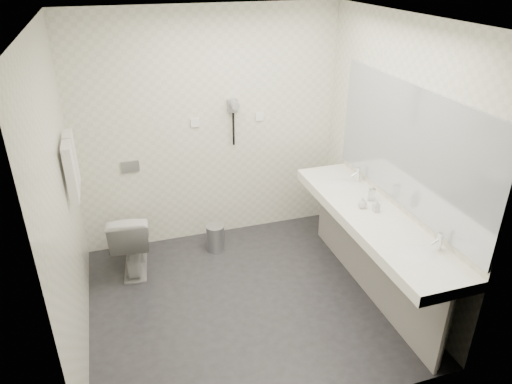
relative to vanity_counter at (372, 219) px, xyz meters
name	(u,v)px	position (x,y,z in m)	size (l,w,h in m)	color
floor	(246,301)	(-1.12, 0.20, -0.80)	(2.80, 2.80, 0.00)	#25252A
ceiling	(242,19)	(-1.12, 0.20, 1.70)	(2.80, 2.80, 0.00)	white
wall_back	(209,130)	(-1.12, 1.50, 0.45)	(2.80, 2.80, 0.00)	white
wall_front	(306,271)	(-1.12, -1.10, 0.45)	(2.80, 2.80, 0.00)	white
wall_left	(62,205)	(-2.52, 0.20, 0.45)	(2.60, 2.60, 0.00)	white
wall_right	(394,160)	(0.27, 0.20, 0.45)	(2.60, 2.60, 0.00)	white
vanity_counter	(372,219)	(0.00, 0.00, 0.00)	(0.55, 2.20, 0.10)	white
vanity_panel	(370,258)	(0.02, 0.00, -0.42)	(0.03, 2.15, 0.75)	gray
vanity_post_near	(444,334)	(0.05, -1.04, -0.42)	(0.06, 0.06, 0.75)	silver
vanity_post_far	(325,207)	(0.05, 1.04, -0.42)	(0.06, 0.06, 0.75)	silver
mirror	(408,148)	(0.26, 0.00, 0.65)	(0.02, 2.20, 1.05)	#B2BCC6
basin_near	(416,255)	(0.00, -0.65, 0.04)	(0.40, 0.31, 0.05)	white
basin_far	(340,185)	(0.00, 0.65, 0.04)	(0.40, 0.31, 0.05)	white
faucet_near	(440,241)	(0.19, -0.65, 0.12)	(0.04, 0.04, 0.15)	silver
faucet_far	(358,175)	(0.19, 0.65, 0.12)	(0.04, 0.04, 0.15)	silver
soap_bottle_a	(376,206)	(0.05, 0.04, 0.11)	(0.05, 0.05, 0.12)	silver
soap_bottle_b	(363,203)	(-0.03, 0.14, 0.10)	(0.08, 0.08, 0.10)	silver
glass_left	(372,195)	(0.12, 0.24, 0.11)	(0.06, 0.06, 0.12)	silver
toilet	(131,239)	(-2.06, 1.06, -0.45)	(0.39, 0.68, 0.69)	white
flush_plate	(130,167)	(-1.98, 1.49, 0.15)	(0.18, 0.02, 0.12)	#B2B5BA
pedal_bin	(216,238)	(-1.19, 1.14, -0.66)	(0.20, 0.20, 0.28)	#B2B5BA
bin_lid	(215,227)	(-1.19, 1.14, -0.52)	(0.20, 0.20, 0.01)	#B2B5BA
towel_rail	(65,141)	(-2.47, 0.75, 0.75)	(0.02, 0.02, 0.62)	silver
towel_near	(71,172)	(-2.46, 0.61, 0.53)	(0.07, 0.24, 0.48)	silver
towel_far	(72,159)	(-2.46, 0.89, 0.53)	(0.07, 0.24, 0.48)	silver
dryer_cradle	(233,106)	(-0.88, 1.47, 0.70)	(0.10, 0.04, 0.14)	gray
dryer_barrel	(234,105)	(-0.88, 1.40, 0.73)	(0.08, 0.08, 0.14)	gray
dryer_cord	(234,129)	(-0.88, 1.46, 0.45)	(0.02, 0.02, 0.35)	black
switch_plate_a	(195,123)	(-1.27, 1.49, 0.55)	(0.09, 0.02, 0.09)	white
switch_plate_b	(260,116)	(-0.57, 1.49, 0.55)	(0.09, 0.02, 0.09)	white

